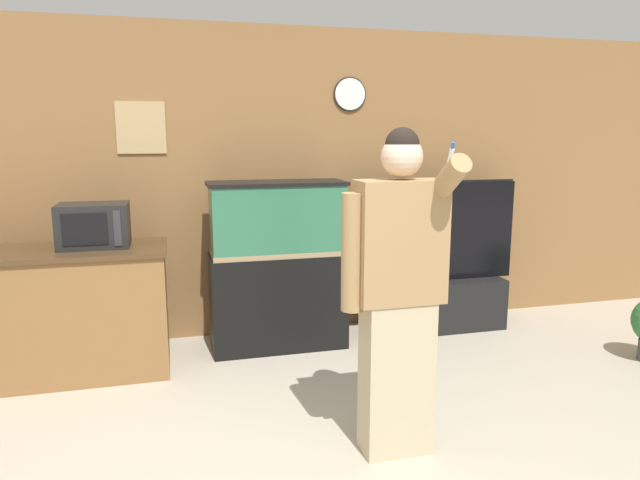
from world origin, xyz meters
name	(u,v)px	position (x,y,z in m)	size (l,w,h in m)	color
wall_back_paneled	(245,184)	(0.00, 2.62, 1.30)	(10.00, 0.08, 2.60)	olive
counter_island	(51,314)	(-1.47, 2.02, 0.46)	(1.63, 0.66, 0.92)	brown
microwave	(94,225)	(-1.15, 2.06, 1.08)	(0.48, 0.35, 0.31)	black
aquarium_on_stand	(278,266)	(0.20, 2.19, 0.68)	(1.08, 0.43, 1.35)	black
tv_on_stand	(436,287)	(1.63, 2.26, 0.39)	(1.46, 0.40, 1.32)	black
person_standing	(397,290)	(0.51, 0.47, 0.91)	(0.55, 0.42, 1.75)	#BCAD89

